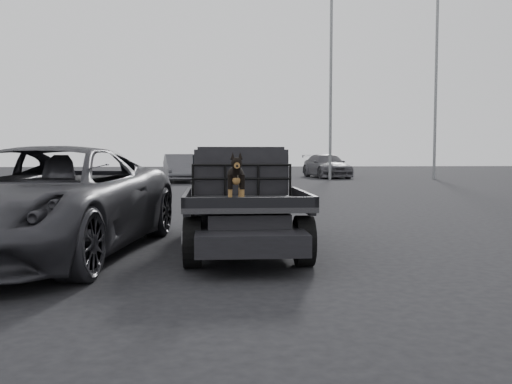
{
  "coord_description": "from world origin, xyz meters",
  "views": [
    {
      "loc": [
        -1.31,
        -7.98,
        1.7
      ],
      "look_at": [
        -0.72,
        -0.31,
        1.16
      ],
      "focal_mm": 40.0,
      "sensor_mm": 36.0,
      "label": 1
    }
  ],
  "objects": [
    {
      "name": "floodlight_mid",
      "position": [
        6.04,
        27.06,
        7.21
      ],
      "size": [
        1.08,
        0.28,
        13.23
      ],
      "color": "slate",
      "rests_on": "ground"
    },
    {
      "name": "flatbed_ute",
      "position": [
        -0.77,
        2.08,
        0.46
      ],
      "size": [
        2.0,
        5.4,
        0.92
      ],
      "primitive_type": null,
      "color": "black",
      "rests_on": "ground"
    },
    {
      "name": "parked_suv",
      "position": [
        -4.04,
        1.56,
        0.9
      ],
      "size": [
        3.93,
        6.88,
        1.81
      ],
      "primitive_type": "imported",
      "rotation": [
        0.0,
        0.0,
        -0.15
      ],
      "color": "#323137",
      "rests_on": "ground"
    },
    {
      "name": "dog",
      "position": [
        -0.95,
        0.65,
        1.29
      ],
      "size": [
        0.32,
        0.6,
        0.74
      ],
      "primitive_type": null,
      "color": "black",
      "rests_on": "flatbed_ute"
    },
    {
      "name": "distant_car_b",
      "position": [
        6.37,
        29.76,
        0.78
      ],
      "size": [
        2.89,
        5.63,
        1.56
      ],
      "primitive_type": "imported",
      "rotation": [
        0.0,
        0.0,
        0.13
      ],
      "color": "#46454A",
      "rests_on": "ground"
    },
    {
      "name": "distant_car_a",
      "position": [
        -3.11,
        25.0,
        0.8
      ],
      "size": [
        2.38,
        5.04,
        1.6
      ],
      "primitive_type": "imported",
      "rotation": [
        0.0,
        0.0,
        0.15
      ],
      "color": "#4C4C52",
      "rests_on": "ground"
    },
    {
      "name": "ute_cab",
      "position": [
        -0.77,
        3.03,
        1.36
      ],
      "size": [
        1.72,
        1.3,
        0.88
      ],
      "primitive_type": null,
      "color": "black",
      "rests_on": "flatbed_ute"
    },
    {
      "name": "headache_rack",
      "position": [
        -0.77,
        2.28,
        1.2
      ],
      "size": [
        1.8,
        0.08,
        0.55
      ],
      "primitive_type": null,
      "color": "black",
      "rests_on": "flatbed_ute"
    },
    {
      "name": "floodlight_far",
      "position": [
        12.74,
        27.13,
        8.49
      ],
      "size": [
        1.08,
        0.28,
        15.76
      ],
      "color": "slate",
      "rests_on": "ground"
    },
    {
      "name": "ground",
      "position": [
        0.0,
        0.0,
        0.0
      ],
      "size": [
        120.0,
        120.0,
        0.0
      ],
      "primitive_type": "plane",
      "color": "black",
      "rests_on": "ground"
    }
  ]
}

